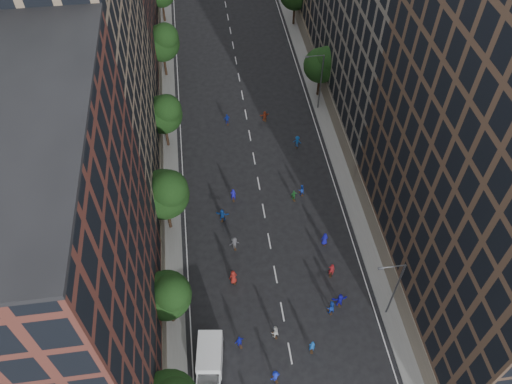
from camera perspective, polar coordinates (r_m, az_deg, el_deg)
The scene contains 31 objects.
ground at distance 69.17m, azimuth -0.66°, elevation 6.20°, with size 240.00×240.00×0.00m, color black.
sidewalk_left at distance 74.76m, azimuth -10.69°, elevation 9.18°, with size 4.00×105.00×0.15m, color slate.
sidewalk_right at distance 76.65m, azimuth 7.71°, elevation 10.79°, with size 4.00×105.00×0.15m, color slate.
bldg_left_a at distance 40.68m, azimuth -23.10°, elevation -9.01°, with size 14.00×22.00×30.00m, color #562821.
bldg_left_b at distance 55.93m, azimuth -20.39°, elevation 13.36°, with size 14.00×26.00×34.00m, color #836E55.
bldg_right_b at distance 67.13m, azimuth 16.13°, elevation 20.19°, with size 14.00×28.00×33.00m, color #665E54.
tree_left_1 at distance 48.34m, azimuth -10.02°, elevation -11.46°, with size 4.80×4.80×8.21m.
tree_left_2 at distance 54.69m, azimuth -10.33°, elevation -0.10°, with size 5.60×5.60×9.45m.
tree_left_3 at distance 65.16m, azimuth -10.47°, elevation 8.87°, with size 5.00×5.00×8.58m.
tree_left_4 at distance 77.98m, azimuth -10.65°, elevation 16.55°, with size 5.40×5.40×9.08m.
tree_right_a at distance 73.50m, azimuth 7.62°, elevation 14.32°, with size 5.00×5.00×8.39m.
streetlamp_near at distance 50.23m, azimuth 15.51°, elevation -10.43°, with size 2.64×0.22×9.06m.
streetlamp_far at distance 71.29m, azimuth 7.28°, elevation 12.67°, with size 2.64×0.22×9.06m.
cargo_van at distance 49.49m, azimuth -5.31°, elevation -18.66°, with size 3.07×5.44×2.76m.
skater_1 at distance 50.78m, azimuth 6.41°, elevation -17.11°, with size 0.63×0.41×1.73m, color #1652B3.
skater_2 at distance 52.74m, azimuth 8.51°, elevation -12.90°, with size 0.94×0.73×1.93m, color #1436A5.
skater_3 at distance 49.49m, azimuth 2.22°, elevation -20.32°, with size 1.03×0.59×1.59m, color #1627B9.
skater_4 at distance 50.74m, azimuth -1.89°, elevation -16.70°, with size 0.99×0.41×1.69m, color #171EBC.
skater_5 at distance 53.35m, azimuth 9.55°, elevation -12.08°, with size 1.67×0.53×1.80m, color #1816B9.
skater_6 at distance 53.99m, azimuth -2.61°, elevation -9.68°, with size 0.95×0.62×1.94m, color maroon.
skater_7 at distance 55.03m, azimuth 8.61°, elevation -8.78°, with size 0.70×0.46×1.92m, color maroon.
skater_8 at distance 51.12m, azimuth 2.15°, elevation -15.68°, with size 0.85×0.66×1.75m, color beige.
skater_9 at distance 56.47m, azimuth -2.49°, elevation -5.87°, with size 1.15×0.66×1.79m, color #48484E.
skater_10 at distance 61.12m, azimuth 4.34°, elevation -0.38°, with size 0.89×0.37×1.52m, color #237532.
skater_11 at distance 58.99m, azimuth -3.87°, elevation -2.65°, with size 1.62×0.51×1.74m, color #123E97.
skater_12 at distance 57.32m, azimuth 7.85°, elevation -5.35°, with size 0.84×0.55×1.72m, color #121292.
skater_13 at distance 60.85m, azimuth -2.63°, elevation -0.32°, with size 0.67×0.44×1.85m, color #1B17BC.
skater_14 at distance 61.76m, azimuth 5.20°, elevation 0.23°, with size 0.74×0.58×1.52m, color #1538B1.
skater_15 at distance 67.57m, azimuth 4.73°, elevation 5.75°, with size 1.12×0.64×1.74m, color #134CA1.
skater_16 at distance 70.93m, azimuth -3.32°, elevation 8.29°, with size 0.95×0.40×1.63m, color #152EAC.
skater_17 at distance 71.43m, azimuth 1.00°, elevation 8.67°, with size 1.42×0.45×1.54m, color maroon.
Camera 1 is at (-5.95, -10.28, 47.12)m, focal length 35.00 mm.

